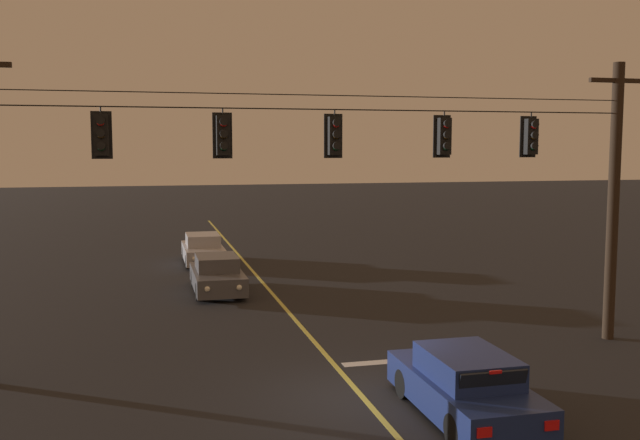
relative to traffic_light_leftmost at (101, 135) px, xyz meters
name	(u,v)px	position (x,y,z in m)	size (l,w,h in m)	color
ground_plane	(364,398)	(5.51, -2.98, -5.77)	(180.00, 180.00, 0.00)	black
lane_centre_stripe	(285,308)	(5.51, 6.02, -5.77)	(0.14, 60.00, 0.01)	#D1C64C
stop_bar_paint	(406,360)	(7.41, -0.58, -5.77)	(3.40, 0.36, 0.01)	silver
signal_span_assembly	(329,203)	(5.51, 0.02, -1.71)	(18.39, 0.32, 7.83)	#2D2116
traffic_light_leftmost	(101,135)	(0.00, 0.00, 0.00)	(0.48, 0.41, 1.22)	black
traffic_light_left_inner	(223,135)	(2.83, 0.00, 0.00)	(0.48, 0.41, 1.22)	black
traffic_light_centre	(335,136)	(5.64, 0.00, 0.00)	(0.48, 0.41, 1.22)	black
traffic_light_right_inner	(444,136)	(8.62, 0.00, 0.00)	(0.48, 0.41, 1.22)	black
traffic_light_rightmost	(531,136)	(11.15, 0.00, 0.00)	(0.48, 0.41, 1.22)	black
car_waiting_near_lane	(465,387)	(7.17, -4.54, -5.13)	(1.80, 4.33, 1.39)	navy
car_oncoming_lead	(217,275)	(3.53, 9.34, -5.13)	(1.80, 4.42, 1.39)	#4C4C51
car_oncoming_trailing	(203,250)	(3.55, 16.24, -5.13)	(1.80, 4.42, 1.39)	#A5A5AD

